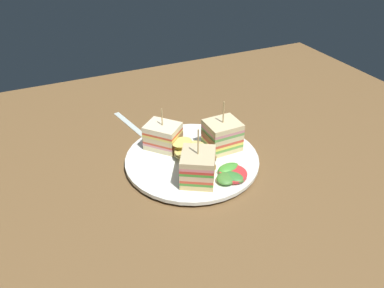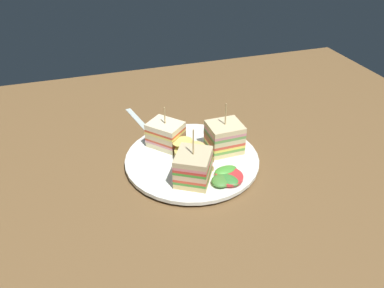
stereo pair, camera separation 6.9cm
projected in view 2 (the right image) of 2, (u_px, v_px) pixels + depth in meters
The scene contains 8 objects.
ground_plane at pixel (192, 167), 71.62cm from camera, with size 125.27×96.11×1.80cm, color brown.
plate at pixel (192, 160), 70.70cm from camera, with size 24.83×24.83×1.27cm.
sandwich_wedge_0 at pixel (193, 167), 63.46cm from camera, with size 7.94×8.19×10.07cm.
sandwich_wedge_1 at pixel (224, 137), 71.04cm from camera, with size 6.39×5.66×9.88cm.
sandwich_wedge_2 at pixel (166, 134), 72.62cm from camera, with size 7.82×7.92×8.27cm.
chip_pile at pixel (188, 150), 69.68cm from camera, with size 6.80×6.98×3.56cm.
salad_garnish at pixel (227, 177), 64.62cm from camera, with size 6.86×6.56×1.57cm.
spoon at pixel (149, 131), 80.12cm from camera, with size 5.20×16.13×1.00cm.
Camera 2 is at (-17.58, -54.71, 42.05)cm, focal length 35.46 mm.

